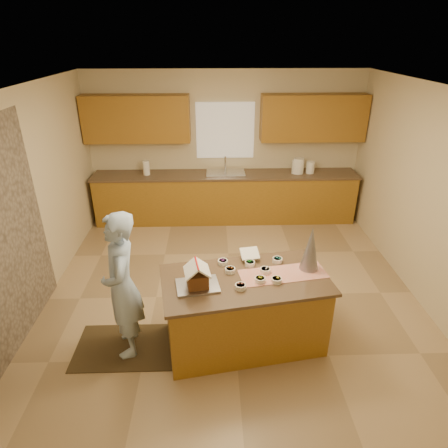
{
  "coord_description": "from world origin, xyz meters",
  "views": [
    {
      "loc": [
        -0.24,
        -4.32,
        3.23
      ],
      "look_at": [
        -0.1,
        0.2,
        1.0
      ],
      "focal_mm": 31.03,
      "sensor_mm": 36.0,
      "label": 1
    }
  ],
  "objects_px": {
    "boy": "(122,286)",
    "tinsel_tree": "(311,248)",
    "island_base": "(244,312)",
    "gingerbread_house": "(197,277)"
  },
  "relations": [
    {
      "from": "island_base",
      "to": "tinsel_tree",
      "type": "relative_size",
      "value": 3.27
    },
    {
      "from": "boy",
      "to": "island_base",
      "type": "bearing_deg",
      "value": 82.09
    },
    {
      "from": "island_base",
      "to": "gingerbread_house",
      "type": "relative_size",
      "value": 5.59
    },
    {
      "from": "boy",
      "to": "tinsel_tree",
      "type": "bearing_deg",
      "value": 85.87
    },
    {
      "from": "boy",
      "to": "gingerbread_house",
      "type": "bearing_deg",
      "value": 74.27
    },
    {
      "from": "island_base",
      "to": "boy",
      "type": "relative_size",
      "value": 1.02
    },
    {
      "from": "island_base",
      "to": "tinsel_tree",
      "type": "xyz_separation_m",
      "value": [
        0.72,
        0.17,
        0.72
      ]
    },
    {
      "from": "tinsel_tree",
      "to": "island_base",
      "type": "bearing_deg",
      "value": -166.7
    },
    {
      "from": "tinsel_tree",
      "to": "gingerbread_house",
      "type": "relative_size",
      "value": 1.71
    },
    {
      "from": "island_base",
      "to": "boy",
      "type": "bearing_deg",
      "value": 173.22
    }
  ]
}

